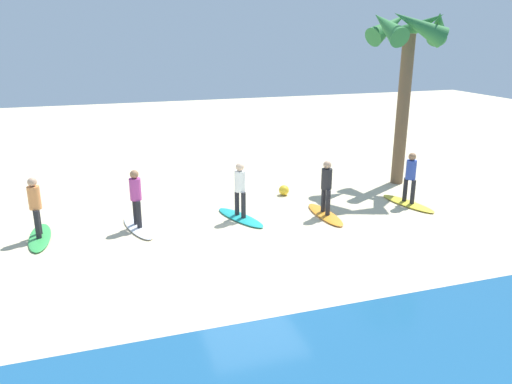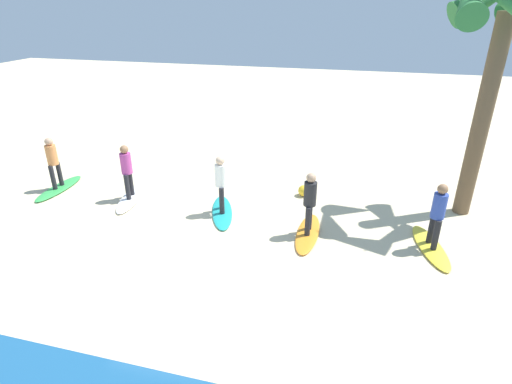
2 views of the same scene
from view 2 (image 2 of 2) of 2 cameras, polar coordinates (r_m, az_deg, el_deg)
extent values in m
plane|color=beige|center=(10.02, -11.98, -9.20)|extent=(60.00, 60.00, 0.00)
ellipsoid|color=yellow|center=(11.06, 22.97, -7.02)|extent=(1.03, 2.17, 0.09)
cylinder|color=#232328|center=(10.72, 23.64, -5.49)|extent=(0.14, 0.14, 0.78)
cylinder|color=#232328|center=(10.97, 23.07, -4.65)|extent=(0.14, 0.14, 0.78)
cylinder|color=#334CAD|center=(10.54, 23.99, -1.76)|extent=(0.32, 0.32, 0.62)
sphere|color=#9E704C|center=(10.36, 24.40, 0.37)|extent=(0.24, 0.24, 0.24)
ellipsoid|color=orange|center=(10.84, 7.16, -5.67)|extent=(0.57, 2.10, 0.09)
cylinder|color=#232328|center=(10.48, 7.17, -4.06)|extent=(0.14, 0.14, 0.78)
cylinder|color=#232328|center=(10.76, 7.40, -3.26)|extent=(0.14, 0.14, 0.78)
cylinder|color=#262628|center=(10.31, 7.50, -0.24)|extent=(0.32, 0.32, 0.62)
sphere|color=tan|center=(10.13, 7.63, 1.96)|extent=(0.24, 0.24, 0.24)
ellipsoid|color=teal|center=(11.82, -4.70, -2.77)|extent=(1.26, 2.16, 0.09)
cylinder|color=#232328|center=(11.48, -4.76, -1.22)|extent=(0.14, 0.14, 0.78)
cylinder|color=#232328|center=(11.77, -4.80, -0.53)|extent=(0.14, 0.14, 0.78)
cylinder|color=white|center=(11.33, -4.90, 2.31)|extent=(0.32, 0.32, 0.62)
sphere|color=beige|center=(11.18, -4.98, 4.34)|extent=(0.24, 0.24, 0.24)
ellipsoid|color=white|center=(13.16, -16.90, -0.80)|extent=(0.99, 2.17, 0.09)
cylinder|color=#232328|center=(12.85, -17.35, 0.64)|extent=(0.14, 0.14, 0.78)
cylinder|color=#232328|center=(13.12, -16.92, 1.22)|extent=(0.14, 0.14, 0.78)
cylinder|color=#B74293|center=(12.73, -17.53, 3.80)|extent=(0.32, 0.32, 0.62)
sphere|color=#9E704C|center=(12.59, -17.78, 5.62)|extent=(0.24, 0.24, 0.24)
ellipsoid|color=green|center=(14.68, -25.57, 0.48)|extent=(0.58, 2.10, 0.09)
cylinder|color=#232328|center=(14.42, -26.26, 1.80)|extent=(0.14, 0.14, 0.78)
cylinder|color=#232328|center=(14.64, -25.50, 2.28)|extent=(0.14, 0.14, 0.78)
cylinder|color=#E58C4C|center=(14.30, -26.40, 4.62)|extent=(0.32, 0.32, 0.62)
sphere|color=tan|center=(14.17, -26.73, 6.24)|extent=(0.24, 0.24, 0.24)
cylinder|color=brown|center=(12.40, 28.71, 8.53)|extent=(0.44, 0.44, 5.31)
sphere|color=yellow|center=(12.85, 6.62, 0.19)|extent=(0.35, 0.35, 0.35)
camera|label=1|loc=(8.37, -100.09, -6.19)|focal=35.16mm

